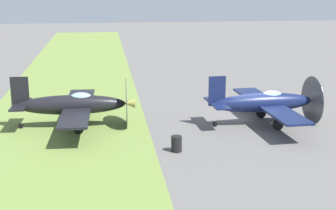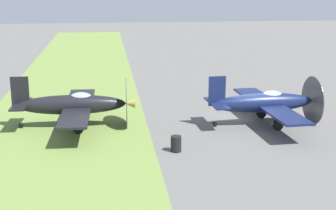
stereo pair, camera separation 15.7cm
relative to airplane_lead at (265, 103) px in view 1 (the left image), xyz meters
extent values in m
plane|color=#605E5B|center=(-0.77, -0.95, -1.47)|extent=(160.00, 160.00, 0.00)
cube|color=olive|center=(-0.77, -13.25, -1.46)|extent=(120.00, 11.00, 0.01)
ellipsoid|color=#141E47|center=(0.01, -0.16, 0.01)|extent=(1.65, 6.97, 1.26)
cube|color=#141E47|center=(-0.01, 0.25, -0.15)|extent=(9.83, 2.27, 0.14)
cube|color=#141E47|center=(0.19, -3.30, 0.92)|extent=(0.16, 1.12, 1.93)
cube|color=#141E47|center=(0.19, -3.30, 0.11)|extent=(3.30, 1.10, 0.10)
cone|color=#B7B24C|center=(-0.20, 3.54, 0.01)|extent=(0.69, 0.75, 0.65)
cylinder|color=#4C4C51|center=(-0.19, 3.34, 0.01)|extent=(3.25, 0.22, 3.25)
ellipsoid|color=#8CB2C6|center=(-0.03, 0.45, 0.45)|extent=(0.79, 1.46, 0.71)
cylinder|color=black|center=(-1.49, 0.27, -1.12)|extent=(0.26, 0.70, 0.69)
cylinder|color=black|center=(-1.49, 0.27, -0.63)|extent=(0.12, 0.12, 0.98)
cylinder|color=black|center=(1.45, 0.43, -1.12)|extent=(0.26, 0.70, 0.69)
cylinder|color=black|center=(1.45, 0.43, -0.63)|extent=(0.12, 0.12, 0.98)
cylinder|color=black|center=(0.19, -3.40, -1.30)|extent=(0.14, 0.33, 0.33)
ellipsoid|color=black|center=(-0.96, -12.64, 0.02)|extent=(1.47, 7.02, 1.27)
cube|color=black|center=(-0.95, -12.23, -0.13)|extent=(9.91, 2.02, 0.14)
cube|color=black|center=(-1.05, -15.83, 0.95)|extent=(0.13, 1.13, 1.95)
cube|color=black|center=(-1.05, -15.83, 0.13)|extent=(3.31, 1.02, 0.10)
cone|color=#B7B24C|center=(-0.86, -8.89, 0.02)|extent=(0.68, 0.74, 0.66)
cylinder|color=#4C4C51|center=(-0.86, -9.10, 0.02)|extent=(3.29, 0.13, 3.29)
ellipsoid|color=#8CB2C6|center=(-0.94, -12.03, 0.47)|extent=(0.76, 1.46, 0.72)
cylinder|color=black|center=(-2.44, -12.09, -1.12)|extent=(0.25, 0.70, 0.70)
cylinder|color=black|center=(-2.44, -12.09, -0.62)|extent=(0.12, 0.12, 0.99)
cylinder|color=black|center=(0.54, -12.17, -1.12)|extent=(0.25, 0.70, 0.70)
cylinder|color=black|center=(0.54, -12.17, -0.62)|extent=(0.12, 0.12, 0.99)
cylinder|color=black|center=(-1.05, -15.93, -1.30)|extent=(0.13, 0.33, 0.33)
cylinder|color=black|center=(4.66, -6.60, -1.02)|extent=(0.60, 0.60, 0.90)
camera|label=1|loc=(30.67, -10.48, 7.91)|focal=53.10mm
camera|label=2|loc=(30.69, -10.32, 7.91)|focal=53.10mm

